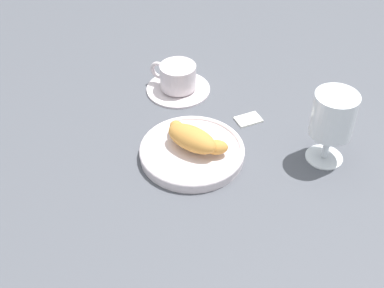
{
  "coord_description": "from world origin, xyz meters",
  "views": [
    {
      "loc": [
        0.22,
        -0.66,
        0.64
      ],
      "look_at": [
        -0.03,
        -0.01,
        0.03
      ],
      "focal_mm": 48.33,
      "sensor_mm": 36.0,
      "label": 1
    }
  ],
  "objects_px": {
    "croissant_large": "(193,138)",
    "sugar_packet": "(248,119)",
    "pastry_plate": "(192,152)",
    "juice_glass_left": "(333,118)",
    "coffee_cup_near": "(178,80)"
  },
  "relations": [
    {
      "from": "croissant_large",
      "to": "juice_glass_left",
      "type": "distance_m",
      "value": 0.25
    },
    {
      "from": "juice_glass_left",
      "to": "pastry_plate",
      "type": "bearing_deg",
      "value": -159.84
    },
    {
      "from": "pastry_plate",
      "to": "croissant_large",
      "type": "relative_size",
      "value": 1.45
    },
    {
      "from": "pastry_plate",
      "to": "sugar_packet",
      "type": "relative_size",
      "value": 3.85
    },
    {
      "from": "pastry_plate",
      "to": "sugar_packet",
      "type": "bearing_deg",
      "value": 64.43
    },
    {
      "from": "coffee_cup_near",
      "to": "juice_glass_left",
      "type": "bearing_deg",
      "value": -17.16
    },
    {
      "from": "pastry_plate",
      "to": "juice_glass_left",
      "type": "bearing_deg",
      "value": 20.16
    },
    {
      "from": "pastry_plate",
      "to": "coffee_cup_near",
      "type": "distance_m",
      "value": 0.21
    },
    {
      "from": "croissant_large",
      "to": "coffee_cup_near",
      "type": "bearing_deg",
      "value": 119.92
    },
    {
      "from": "croissant_large",
      "to": "sugar_packet",
      "type": "relative_size",
      "value": 2.65
    },
    {
      "from": "sugar_packet",
      "to": "croissant_large",
      "type": "bearing_deg",
      "value": -160.48
    },
    {
      "from": "croissant_large",
      "to": "juice_glass_left",
      "type": "bearing_deg",
      "value": 19.54
    },
    {
      "from": "croissant_large",
      "to": "sugar_packet",
      "type": "distance_m",
      "value": 0.16
    },
    {
      "from": "pastry_plate",
      "to": "croissant_large",
      "type": "bearing_deg",
      "value": 75.21
    },
    {
      "from": "croissant_large",
      "to": "juice_glass_left",
      "type": "relative_size",
      "value": 0.95
    }
  ]
}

